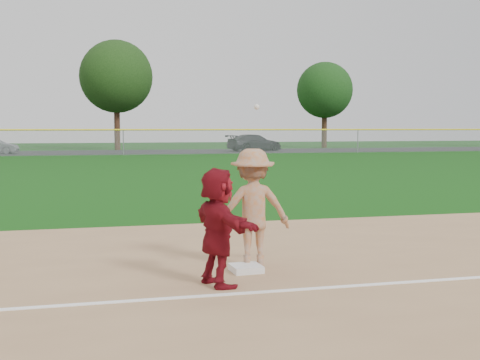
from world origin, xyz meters
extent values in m
plane|color=#10440D|center=(0.00, 0.00, 0.00)|extent=(160.00, 160.00, 0.00)
cube|color=white|center=(0.00, -0.80, 0.03)|extent=(60.00, 0.10, 0.01)
cube|color=black|center=(0.00, 46.00, 0.01)|extent=(120.00, 10.00, 0.01)
cube|color=white|center=(-0.19, 0.36, 0.07)|extent=(0.47, 0.47, 0.10)
imported|color=maroon|center=(-0.75, -0.31, 0.83)|extent=(0.87, 1.58, 1.62)
imported|color=black|center=(12.23, 45.51, 0.78)|extent=(5.66, 3.50, 1.53)
imported|color=gray|center=(-0.01, 0.63, 0.94)|extent=(1.21, 0.72, 1.83)
sphere|color=silver|center=(-0.05, 0.26, 2.48)|extent=(0.08, 0.08, 0.08)
plane|color=#999EA0|center=(0.00, 40.00, 1.00)|extent=(110.00, 0.00, 110.00)
cylinder|color=yellow|center=(0.00, 40.00, 2.00)|extent=(110.00, 0.12, 0.12)
cylinder|color=gray|center=(0.00, 40.00, 1.00)|extent=(0.08, 0.08, 2.00)
cylinder|color=gray|center=(20.00, 40.00, 1.00)|extent=(0.08, 0.08, 2.00)
cylinder|color=#351E13|center=(0.00, 51.50, 2.05)|extent=(0.56, 0.56, 4.10)
sphere|color=black|center=(0.00, 51.50, 7.08)|extent=(7.00, 7.00, 7.00)
cylinder|color=#321E12|center=(22.00, 52.80, 1.82)|extent=(0.56, 0.56, 3.64)
sphere|color=#123610|center=(22.00, 52.80, 6.19)|extent=(6.00, 6.00, 6.00)
camera|label=1|loc=(-2.39, -8.23, 2.18)|focal=45.00mm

